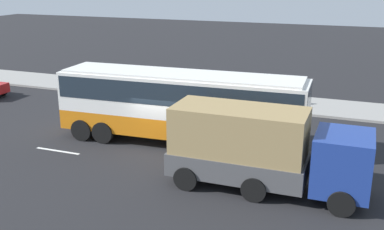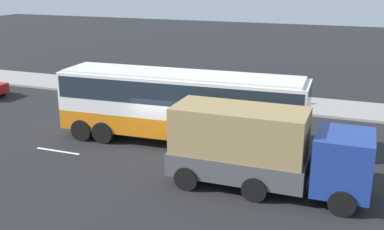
{
  "view_description": "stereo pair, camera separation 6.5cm",
  "coord_description": "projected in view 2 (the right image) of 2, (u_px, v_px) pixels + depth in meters",
  "views": [
    {
      "loc": [
        8.96,
        -19.17,
        8.17
      ],
      "look_at": [
        1.24,
        1.19,
        1.47
      ],
      "focal_mm": 43.31,
      "sensor_mm": 36.0,
      "label": 1
    },
    {
      "loc": [
        8.9,
        -19.19,
        8.17
      ],
      "look_at": [
        1.24,
        1.19,
        1.47
      ],
      "focal_mm": 43.31,
      "sensor_mm": 36.0,
      "label": 2
    }
  ],
  "objects": [
    {
      "name": "sidewalk_curb",
      "position": [
        220.0,
        98.0,
        31.38
      ],
      "size": [
        80.0,
        4.0,
        0.15
      ],
      "primitive_type": "cube",
      "color": "gray",
      "rests_on": "ground_plane"
    },
    {
      "name": "ground_plane",
      "position": [
        160.0,
        148.0,
        22.57
      ],
      "size": [
        120.0,
        120.0,
        0.0
      ],
      "primitive_type": "plane",
      "color": "black"
    },
    {
      "name": "lane_centreline",
      "position": [
        59.0,
        151.0,
        22.15
      ],
      "size": [
        24.23,
        0.16,
        0.01
      ],
      "color": "white",
      "rests_on": "ground_plane"
    },
    {
      "name": "pedestrian_near_curb",
      "position": [
        284.0,
        91.0,
        29.12
      ],
      "size": [
        0.32,
        0.32,
        1.57
      ],
      "rotation": [
        0.0,
        0.0,
        6.14
      ],
      "color": "black",
      "rests_on": "sidewalk_curb"
    },
    {
      "name": "coach_bus",
      "position": [
        180.0,
        100.0,
        22.56
      ],
      "size": [
        12.29,
        3.14,
        3.58
      ],
      "rotation": [
        0.0,
        0.0,
        0.04
      ],
      "color": "orange",
      "rests_on": "ground_plane"
    },
    {
      "name": "cargo_truck",
      "position": [
        263.0,
        148.0,
        17.83
      ],
      "size": [
        7.63,
        2.58,
        3.22
      ],
      "rotation": [
        0.0,
        0.0,
        0.0
      ],
      "color": "navy",
      "rests_on": "ground_plane"
    }
  ]
}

